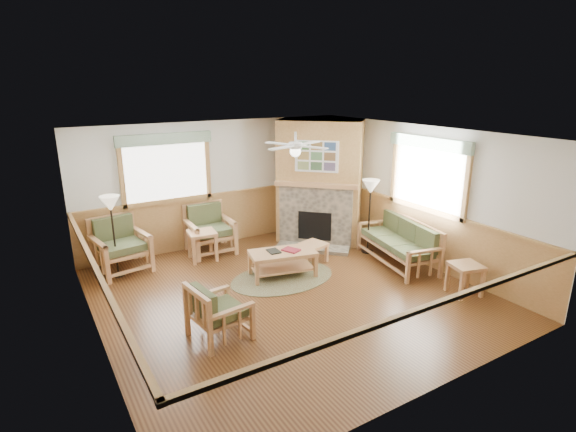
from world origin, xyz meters
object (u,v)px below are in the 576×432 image
floor_lamp_left (114,236)px  armchair_back_right (210,230)px  armchair_left (219,311)px  footstool (313,253)px  end_table_chairs (203,246)px  sofa (397,242)px  end_table_sofa (465,279)px  coffee_table (283,264)px  armchair_back_left (121,245)px  floor_lamp_right (369,217)px

floor_lamp_left → armchair_back_right: bearing=6.8°
armchair_left → footstool: bearing=-66.8°
armchair_left → end_table_chairs: size_ratio=1.37×
sofa → end_table_chairs: bearing=-112.1°
end_table_sofa → floor_lamp_left: floor_lamp_left is taller
armchair_back_right → coffee_table: 1.98m
end_table_chairs → floor_lamp_left: (-1.64, 0.09, 0.47)m
armchair_left → end_table_sofa: armchair_left is taller
armchair_back_left → armchair_back_right: (1.81, 0.05, -0.01)m
armchair_left → end_table_sofa: 4.19m
end_table_chairs → floor_lamp_left: 1.71m
armchair_back_right → armchair_left: 3.38m
floor_lamp_left → armchair_left: bearing=-74.8°
sofa → armchair_back_left: size_ratio=1.85×
sofa → armchair_back_left: bearing=-105.4°
floor_lamp_right → footstool: bearing=173.4°
armchair_left → floor_lamp_right: floor_lamp_right is taller
armchair_back_left → end_table_chairs: armchair_back_left is taller
armchair_back_right → armchair_left: bearing=-108.1°
armchair_back_right → footstool: 2.24m
armchair_back_left → armchair_back_right: size_ratio=1.02×
armchair_back_left → floor_lamp_right: 4.96m
armchair_back_left → footstool: 3.71m
footstool → armchair_left: bearing=-149.3°
end_table_chairs → floor_lamp_left: size_ratio=0.39×
armchair_back_left → armchair_back_right: 1.81m
floor_lamp_right → end_table_chairs: bearing=155.6°
armchair_back_right → armchair_back_left: bearing=-177.0°
armchair_back_left → armchair_left: 3.20m
coffee_table → footstool: coffee_table is taller
sofa → armchair_left: size_ratio=2.30×
sofa → end_table_sofa: sofa is taller
armchair_back_right → coffee_table: bearing=-68.0°
end_table_sofa → floor_lamp_left: size_ratio=0.35×
armchair_back_right → armchair_left: armchair_back_right is taller
floor_lamp_left → footstool: bearing=-21.2°
armchair_back_right → coffee_table: armchair_back_right is taller
end_table_chairs → footstool: end_table_chairs is taller
footstool → sofa: bearing=-32.6°
armchair_left → coffee_table: bearing=-61.2°
floor_lamp_left → end_table_chairs: bearing=-3.0°
footstool → floor_lamp_left: bearing=158.8°
end_table_chairs → armchair_back_right: bearing=47.2°
footstool → floor_lamp_right: floor_lamp_right is taller
armchair_back_left → footstool: bearing=-33.9°
floor_lamp_left → floor_lamp_right: bearing=-17.5°
coffee_table → floor_lamp_left: bearing=161.5°
coffee_table → end_table_sofa: 3.19m
sofa → coffee_table: (-2.26, 0.64, -0.19)m
end_table_chairs → floor_lamp_right: floor_lamp_right is taller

